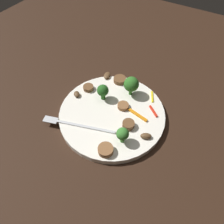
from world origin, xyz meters
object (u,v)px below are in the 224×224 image
Objects in this scene: broccoli_floret_1 at (103,91)px; sausage_slice_2 at (120,80)px; plate at (112,114)px; mushroom_1 at (146,136)px; pepper_strip_2 at (152,97)px; broccoli_floret_0 at (123,134)px; fork at (73,124)px; mushroom_0 at (76,95)px; pepper_strip_0 at (138,115)px; broccoli_floret_2 at (131,84)px; sausage_slice_4 at (106,150)px; pepper_strip_1 at (153,111)px; sausage_slice_0 at (123,106)px; mushroom_2 at (107,75)px; sausage_slice_3 at (88,88)px; sausage_slice_1 at (128,125)px.

broccoli_floret_1 reaches higher than sausage_slice_2.
plate is 10.43× the size of mushroom_1.
broccoli_floret_0 is at bearing 88.59° from pepper_strip_2.
broccoli_floret_0 is (-0.12, -0.02, 0.03)m from fork.
pepper_strip_2 is at bearing -123.99° from plate.
plate is at bearing -179.04° from mushroom_0.
sausage_slice_2 reaches higher than pepper_strip_0.
broccoli_floret_2 reaches higher than sausage_slice_4.
sausage_slice_2 is 0.92× the size of pepper_strip_2.
mushroom_0 is (0.07, 0.11, -0.00)m from sausage_slice_2.
fork is at bearing 19.16° from mushroom_1.
pepper_strip_2 is (-0.18, -0.10, -0.00)m from mushroom_0.
pepper_strip_2 is (-0.07, -0.10, 0.01)m from plate.
broccoli_floret_1 is 2.12× the size of mushroom_0.
pepper_strip_0 is (0.04, -0.05, -0.00)m from mushroom_1.
pepper_strip_1 is at bearing -132.54° from pepper_strip_0.
broccoli_floret_2 is 1.58× the size of sausage_slice_2.
sausage_slice_4 is (-0.03, 0.13, 0.00)m from sausage_slice_0.
broccoli_floret_2 is 1.93× the size of sausage_slice_0.
fork is 5.90× the size of mushroom_2.
broccoli_floret_2 is at bearing -97.71° from plate.
sausage_slice_3 is at bearing 75.83° from mushroom_2.
pepper_strip_0 is at bearing -96.93° from sausage_slice_1.
broccoli_floret_0 is 0.12m from pepper_strip_1.
sausage_slice_2 is at bearing -4.70° from pepper_strip_2.
pepper_strip_0 is at bearing 139.69° from sausage_slice_2.
plate is at bearing -43.86° from broccoli_floret_0.
sausage_slice_1 is 0.18m from mushroom_2.
pepper_strip_2 is at bearing -91.41° from broccoli_floret_0.
sausage_slice_4 is at bearing 147.18° from mushroom_0.
broccoli_floret_1 is at bearing 114.58° from mushroom_2.
mushroom_0 reaches higher than pepper_strip_1.
broccoli_floret_1 reaches higher than mushroom_2.
broccoli_floret_0 reaches higher than pepper_strip_0.
sausage_slice_2 is 0.23m from sausage_slice_4.
broccoli_floret_2 reaches higher than mushroom_1.
broccoli_floret_2 is 2.62× the size of mushroom_0.
pepper_strip_1 is at bearing -114.96° from sausage_slice_1.
sausage_slice_0 is at bearing -179.64° from broccoli_floret_1.
broccoli_floret_0 is 1.54× the size of sausage_slice_0.
mushroom_0 is at bearing -32.82° from sausage_slice_4.
mushroom_2 is 0.16m from pepper_strip_0.
broccoli_floret_1 is at bearing -55.60° from sausage_slice_4.
sausage_slice_3 is 0.04m from mushroom_0.
broccoli_floret_2 is 1.46× the size of pepper_strip_2.
sausage_slice_0 is 1.13× the size of mushroom_1.
broccoli_floret_1 is 1.58× the size of sausage_slice_1.
plate is 0.12m from pepper_strip_2.
pepper_strip_2 is at bearing -147.30° from broccoli_floret_1.
sausage_slice_2 is at bearing -22.62° from pepper_strip_1.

